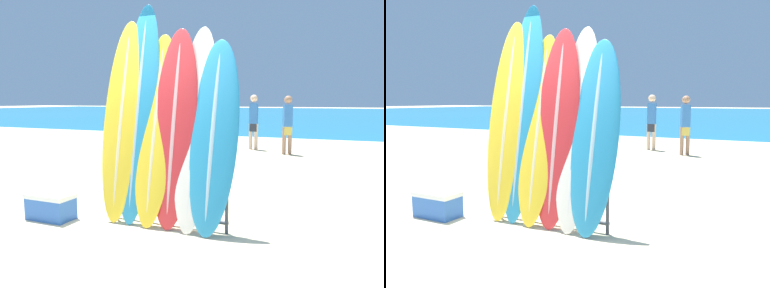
# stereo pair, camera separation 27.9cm
# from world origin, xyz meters

# --- Properties ---
(ground_plane) EXTENTS (160.00, 160.00, 0.00)m
(ground_plane) POSITION_xyz_m (0.00, 0.00, 0.00)
(ground_plane) COLOR beige
(ocean_water) EXTENTS (120.00, 60.00, 0.01)m
(ocean_water) POSITION_xyz_m (0.00, 40.44, 0.00)
(ocean_water) COLOR teal
(ocean_water) RESTS_ON ground_plane
(surfboard_rack) EXTENTS (1.56, 0.04, 0.86)m
(surfboard_rack) POSITION_xyz_m (0.34, 0.60, 0.46)
(surfboard_rack) COLOR #47474C
(surfboard_rack) RESTS_ON ground_plane
(surfboard_slot_0) EXTENTS (0.53, 0.58, 2.46)m
(surfboard_slot_0) POSITION_xyz_m (-0.25, 0.64, 1.23)
(surfboard_slot_0) COLOR yellow
(surfboard_slot_0) RESTS_ON ground_plane
(surfboard_slot_1) EXTENTS (0.50, 0.60, 2.65)m
(surfboard_slot_1) POSITION_xyz_m (-0.04, 0.67, 1.32)
(surfboard_slot_1) COLOR teal
(surfboard_slot_1) RESTS_ON ground_plane
(surfboard_slot_2) EXTENTS (0.51, 0.59, 2.27)m
(surfboard_slot_2) POSITION_xyz_m (0.21, 0.64, 1.13)
(surfboard_slot_2) COLOR yellow
(surfboard_slot_2) RESTS_ON ground_plane
(surfboard_slot_3) EXTENTS (0.55, 0.50, 2.31)m
(surfboard_slot_3) POSITION_xyz_m (0.46, 0.63, 1.16)
(surfboard_slot_3) COLOR red
(surfboard_slot_3) RESTS_ON ground_plane
(surfboard_slot_4) EXTENTS (0.48, 0.59, 2.32)m
(surfboard_slot_4) POSITION_xyz_m (0.71, 0.65, 1.16)
(surfboard_slot_4) COLOR silver
(surfboard_slot_4) RESTS_ON ground_plane
(surfboard_slot_5) EXTENTS (0.57, 0.58, 2.16)m
(surfboard_slot_5) POSITION_xyz_m (0.94, 0.62, 1.08)
(surfboard_slot_5) COLOR teal
(surfboard_slot_5) RESTS_ON ground_plane
(person_near_water) EXTENTS (0.28, 0.22, 1.64)m
(person_near_water) POSITION_xyz_m (-0.39, 7.76, 0.89)
(person_near_water) COLOR beige
(person_near_water) RESTS_ON ground_plane
(person_mid_beach) EXTENTS (0.27, 0.24, 1.60)m
(person_mid_beach) POSITION_xyz_m (0.70, 7.11, 0.87)
(person_mid_beach) COLOR #A87A5B
(person_mid_beach) RESTS_ON ground_plane
(cooler_box) EXTENTS (0.59, 0.32, 0.33)m
(cooler_box) POSITION_xyz_m (-1.06, 0.23, 0.17)
(cooler_box) COLOR #2D60B7
(cooler_box) RESTS_ON ground_plane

